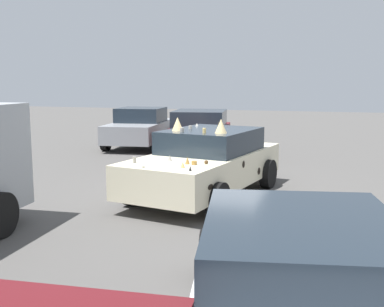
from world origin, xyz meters
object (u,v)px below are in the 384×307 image
at_px(parked_sedan_far_left, 199,134).
at_px(parked_sedan_behind_left, 141,127).
at_px(art_car_decorated, 207,162).
at_px(parked_sedan_row_back_far, 297,279).

bearing_deg(parked_sedan_far_left, parked_sedan_behind_left, -132.25).
bearing_deg(parked_sedan_behind_left, art_car_decorated, 26.70).
xyz_separation_m(art_car_decorated, parked_sedan_behind_left, (6.57, 4.41, -0.00)).
relative_size(parked_sedan_row_back_far, parked_sedan_far_left, 1.13).
height_order(art_car_decorated, parked_sedan_row_back_far, art_car_decorated).
xyz_separation_m(parked_sedan_behind_left, parked_sedan_row_back_far, (-11.95, -6.75, -0.05)).
bearing_deg(parked_sedan_far_left, parked_sedan_row_back_far, 12.02).
relative_size(parked_sedan_behind_left, parked_sedan_row_back_far, 0.90).
height_order(parked_sedan_behind_left, parked_sedan_far_left, parked_sedan_far_left).
xyz_separation_m(art_car_decorated, parked_sedan_far_left, (4.73, 1.57, 0.04)).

